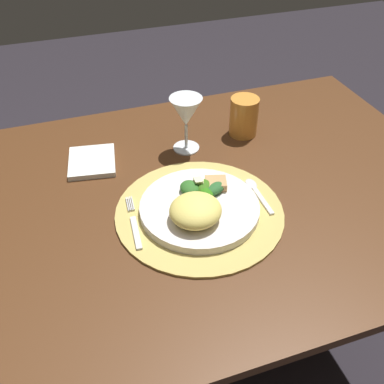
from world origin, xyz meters
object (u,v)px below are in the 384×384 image
object	(u,v)px
napkin	(92,162)
wine_glass	(186,114)
dinner_plate	(200,208)
amber_tumbler	(244,116)
fork	(134,224)
spoon	(256,190)
dining_table	(195,239)

from	to	relation	value
napkin	wine_glass	bearing A→B (deg)	-2.43
dinner_plate	napkin	bearing A→B (deg)	126.77
napkin	amber_tumbler	world-z (taller)	amber_tumbler
fork	wine_glass	size ratio (longest dim) A/B	1.13
spoon	fork	bearing A→B (deg)	-175.99
amber_tumbler	dinner_plate	bearing A→B (deg)	-129.44
napkin	wine_glass	world-z (taller)	wine_glass
fork	spoon	xyz separation A→B (m)	(0.29, 0.02, 0.00)
spoon	wine_glass	world-z (taller)	wine_glass
spoon	dining_table	bearing A→B (deg)	160.68
dining_table	amber_tumbler	world-z (taller)	amber_tumbler
dinner_plate	amber_tumbler	size ratio (longest dim) A/B	2.46
dinner_plate	napkin	size ratio (longest dim) A/B	2.03
dining_table	napkin	bearing A→B (deg)	137.68
fork	dining_table	bearing A→B (deg)	22.35
dinner_plate	amber_tumbler	world-z (taller)	amber_tumbler
dining_table	spoon	distance (m)	0.21
dinner_plate	fork	distance (m)	0.14
fork	napkin	world-z (taller)	napkin
napkin	wine_glass	xyz separation A→B (m)	(0.24, -0.01, 0.10)
spoon	wine_glass	bearing A→B (deg)	112.59
amber_tumbler	napkin	bearing A→B (deg)	-178.64
spoon	wine_glass	size ratio (longest dim) A/B	0.89
dinner_plate	amber_tumbler	xyz separation A→B (m)	(0.22, 0.26, 0.04)
dining_table	amber_tumbler	xyz separation A→B (m)	(0.20, 0.20, 0.20)
dinner_plate	spoon	world-z (taller)	dinner_plate
fork	napkin	size ratio (longest dim) A/B	1.28
wine_glass	fork	bearing A→B (deg)	-128.60
fork	spoon	world-z (taller)	spoon
napkin	amber_tumbler	distance (m)	0.41
spoon	amber_tumbler	world-z (taller)	amber_tumbler
wine_glass	spoon	bearing A→B (deg)	-67.41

